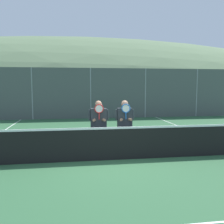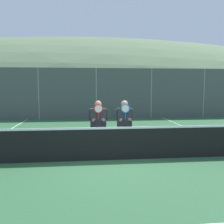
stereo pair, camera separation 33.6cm
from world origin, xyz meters
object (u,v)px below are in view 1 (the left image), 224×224
(car_left_of_center, at_px, (58,102))
(player_center_left, at_px, (125,123))
(player_leftmost, at_px, (99,123))
(car_center, at_px, (123,102))
(car_right_of_center, at_px, (183,101))

(car_left_of_center, bearing_deg, player_center_left, -76.71)
(player_leftmost, xyz_separation_m, car_left_of_center, (-1.95, 11.57, -0.10))
(player_leftmost, relative_size, car_left_of_center, 0.40)
(player_leftmost, xyz_separation_m, car_center, (2.94, 11.29, -0.11))
(player_leftmost, bearing_deg, car_right_of_center, 55.68)
(player_center_left, bearing_deg, car_right_of_center, 58.56)
(player_leftmost, relative_size, car_center, 0.42)
(player_center_left, relative_size, car_right_of_center, 0.38)
(player_center_left, height_order, car_center, car_center)
(car_left_of_center, xyz_separation_m, car_center, (4.89, -0.27, -0.01))
(player_leftmost, distance_m, car_left_of_center, 11.73)
(player_center_left, distance_m, car_left_of_center, 11.95)
(player_leftmost, distance_m, car_right_of_center, 14.15)
(car_center, distance_m, car_right_of_center, 5.05)
(player_leftmost, bearing_deg, car_left_of_center, 99.56)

